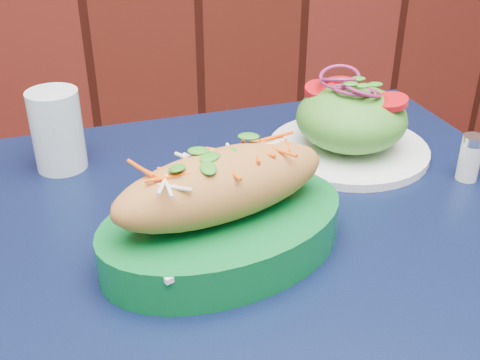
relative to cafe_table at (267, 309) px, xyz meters
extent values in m
cube|color=black|center=(0.00, 0.00, 0.07)|extent=(0.87, 0.87, 0.03)
cylinder|color=black|center=(-0.36, 0.30, -0.30)|extent=(0.04, 0.04, 0.72)
cylinder|color=black|center=(0.30, 0.36, -0.30)|extent=(0.04, 0.04, 0.72)
cube|color=white|center=(-0.05, 0.01, 0.13)|extent=(0.24, 0.20, 0.01)
ellipsoid|color=#CF8041|center=(-0.05, 0.01, 0.17)|extent=(0.26, 0.16, 0.07)
cylinder|color=white|center=(0.18, 0.21, 0.09)|extent=(0.23, 0.23, 0.01)
ellipsoid|color=#4C992D|center=(0.18, 0.21, 0.14)|extent=(0.16, 0.16, 0.09)
cylinder|color=red|center=(0.22, 0.18, 0.18)|extent=(0.05, 0.05, 0.01)
cylinder|color=red|center=(0.14, 0.24, 0.18)|extent=(0.05, 0.05, 0.01)
cylinder|color=red|center=(0.18, 0.26, 0.18)|extent=(0.05, 0.05, 0.01)
torus|color=#891E50|center=(0.18, 0.21, 0.19)|extent=(0.06, 0.06, 0.01)
torus|color=#891E50|center=(0.18, 0.21, 0.20)|extent=(0.06, 0.06, 0.01)
torus|color=#891E50|center=(0.18, 0.21, 0.20)|extent=(0.06, 0.06, 0.01)
torus|color=#891E50|center=(0.18, 0.21, 0.20)|extent=(0.06, 0.06, 0.01)
cylinder|color=silver|center=(-0.23, 0.25, 0.14)|extent=(0.07, 0.07, 0.11)
cylinder|color=white|center=(0.30, 0.10, 0.11)|extent=(0.03, 0.03, 0.05)
cylinder|color=silver|center=(0.30, 0.10, 0.15)|extent=(0.03, 0.03, 0.01)
camera|label=1|loc=(-0.15, -0.53, 0.49)|focal=45.00mm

